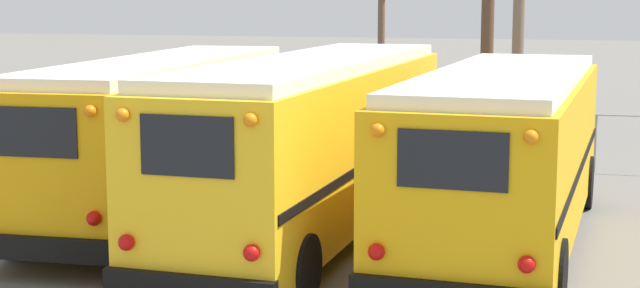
{
  "coord_description": "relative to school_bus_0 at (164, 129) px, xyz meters",
  "views": [
    {
      "loc": [
        4.62,
        -17.22,
        4.25
      ],
      "look_at": [
        0.0,
        -0.3,
        1.58
      ],
      "focal_mm": 55.0,
      "sensor_mm": 36.0,
      "label": 1
    }
  ],
  "objects": [
    {
      "name": "school_bus_0",
      "position": [
        0.0,
        0.0,
        0.0
      ],
      "size": [
        2.91,
        10.3,
        3.03
      ],
      "color": "#E5A00C",
      "rests_on": "ground"
    },
    {
      "name": "school_bus_1",
      "position": [
        3.33,
        -0.87,
        0.06
      ],
      "size": [
        2.77,
        10.96,
        3.15
      ],
      "color": "yellow",
      "rests_on": "ground"
    },
    {
      "name": "utility_pole",
      "position": [
        5.92,
        12.48,
        2.3
      ],
      "size": [
        1.8,
        0.35,
        7.71
      ],
      "color": "#75604C",
      "rests_on": "ground"
    },
    {
      "name": "ground_plane",
      "position": [
        3.33,
        -0.28,
        -1.66
      ],
      "size": [
        160.0,
        160.0,
        0.0
      ],
      "primitive_type": "plane",
      "color": "#66635E"
    },
    {
      "name": "fence_line",
      "position": [
        3.33,
        6.79,
        -0.68
      ],
      "size": [
        14.72,
        0.06,
        1.42
      ],
      "color": "#939399",
      "rests_on": "ground"
    },
    {
      "name": "school_bus_2",
      "position": [
        6.66,
        -0.93,
        -0.01
      ],
      "size": [
        3.04,
        9.92,
        3.01
      ],
      "color": "#EAAA0F",
      "rests_on": "ground"
    }
  ]
}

